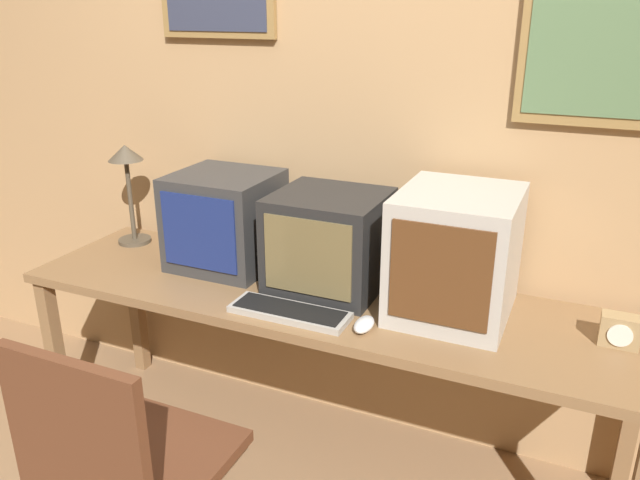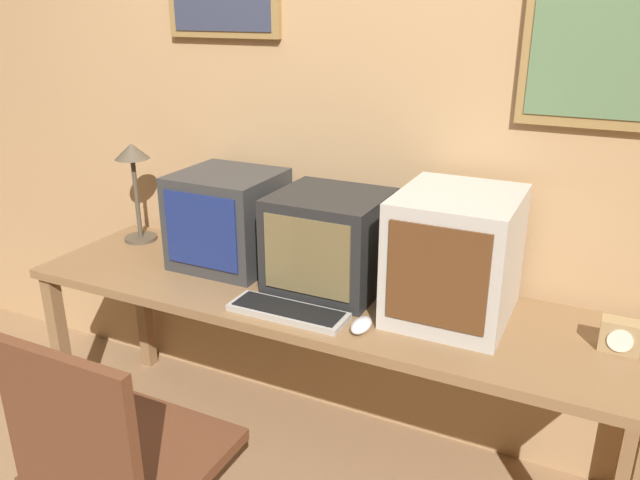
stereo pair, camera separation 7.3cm
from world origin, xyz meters
name	(u,v)px [view 2 (the right image)]	position (x,y,z in m)	size (l,w,h in m)	color
wall_back	(363,125)	(0.00, 1.18, 1.30)	(8.00, 0.08, 2.60)	tan
desk	(320,312)	(0.00, 0.80, 0.67)	(2.31, 0.62, 0.74)	olive
monitor_left	(228,219)	(-0.47, 0.92, 0.93)	(0.39, 0.38, 0.38)	#333333
monitor_center	(330,242)	(0.00, 0.89, 0.92)	(0.40, 0.38, 0.36)	black
monitor_right	(455,256)	(0.47, 0.87, 0.95)	(0.38, 0.45, 0.43)	#B7B2A8
keyboard_main	(288,311)	(-0.03, 0.61, 0.75)	(0.42, 0.14, 0.03)	#A8A399
mouse_near_keyboard	(361,325)	(0.24, 0.62, 0.76)	(0.06, 0.11, 0.04)	silver
desk_clock	(620,336)	(1.00, 0.85, 0.79)	(0.12, 0.07, 0.10)	#A38456
desk_lamp	(134,170)	(-0.98, 0.96, 1.07)	(0.15, 0.15, 0.44)	#4C4233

